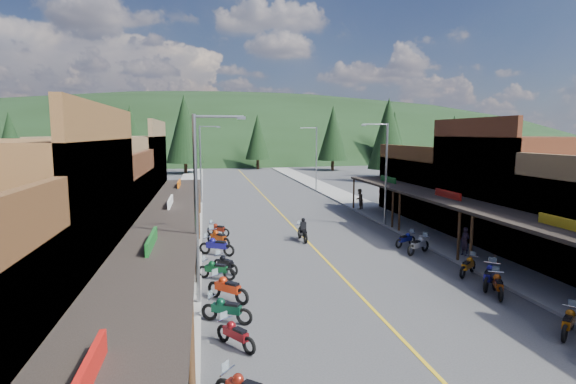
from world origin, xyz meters
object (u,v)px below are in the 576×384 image
streetlight_1 (202,161)px  pine_1 (115,133)px  streetlight_3 (315,156)px  bike_west_5 (228,287)px  pine_6 (454,137)px  pine_4 (333,133)px  pine_9 (394,138)px  pine_7 (80,133)px  bike_east_3 (569,321)px  pedestrian_east_b (359,199)px  pine_8 (88,143)px  bike_west_9 (218,237)px  bike_east_4 (498,284)px  pine_5 (386,130)px  rider_on_bike (303,231)px  pine_11 (388,134)px  bike_west_7 (225,263)px  pine_2 (185,129)px  streetlight_0 (200,201)px  pine_3 (258,137)px  pine_10 (131,136)px  bike_east_7 (418,244)px  bike_east_8 (406,239)px  bike_east_6 (468,265)px  bike_east_5 (489,275)px  pedestrian_east_a (465,241)px  pine_0 (10,138)px  bike_west_3 (236,333)px  bike_west_6 (216,268)px  bike_west_4 (227,308)px  shop_west_2 (77,218)px

streetlight_1 → pine_1: 51.01m
streetlight_3 → bike_west_5: bearing=-109.7°
pine_6 → bike_west_5: size_ratio=4.91×
pine_4 → pine_9: size_ratio=1.16×
streetlight_1 → pine_7: bearing=114.9°
bike_east_3 → pedestrian_east_b: 26.51m
pine_8 → bike_west_9: size_ratio=4.51×
pine_9 → bike_east_3: 59.49m
pine_6 → bike_east_4: pine_6 is taller
pine_1 → pine_7: same height
pine_5 → rider_on_bike: size_ratio=6.41×
pine_9 → pine_11: 8.10m
pine_9 → bike_west_7: bearing=-122.5°
pine_2 → pine_8: bearing=-123.7°
streetlight_0 → pine_3: bearing=81.4°
pine_2 → pedestrian_east_b: pine_2 is taller
pine_10 → bike_east_3: bearing=-68.7°
pine_6 → pine_10: bearing=-167.7°
pine_10 → pine_8: bearing=-111.8°
pine_11 → bike_east_7: size_ratio=5.91×
pine_4 → bike_east_8: (-12.16, -58.39, -6.71)m
bike_east_8 → bike_east_6: bearing=-22.3°
bike_east_4 → pine_2: bearing=129.7°
bike_west_7 → pine_11: bearing=21.4°
pine_5 → bike_east_5: size_ratio=6.31×
streetlight_0 → pedestrian_east_a: size_ratio=4.76×
pine_0 → pedestrian_east_a: (48.08, -63.45, -5.49)m
bike_west_3 → pine_11: bearing=25.8°
pine_10 → bike_west_5: (12.14, -55.77, -6.14)m
pine_4 → pine_10: size_ratio=1.08×
bike_east_6 → pedestrian_east_a: size_ratio=1.15×
pine_1 → pine_5: (58.00, 2.00, 0.75)m
pine_6 → pine_8: 72.11m
streetlight_3 → pine_2: (-16.95, 28.00, 3.53)m
bike_west_6 → pedestrian_east_b: pedestrian_east_b is taller
pine_8 → pine_5: bearing=29.7°
bike_west_4 → streetlight_3: bearing=9.5°
pine_10 → bike_east_7: (23.85, -50.11, -6.19)m
pine_1 → rider_on_bike: bearing=-70.2°
shop_west_2 → bike_east_4: 21.84m
pine_3 → pine_6: (42.00, -2.00, 0.00)m
pine_7 → bike_west_3: pine_7 is taller
pine_6 → bike_west_3: (-51.83, -74.13, -5.94)m
pine_5 → rider_on_bike: (-34.31, -67.64, -7.33)m
streetlight_3 → pine_2: 32.92m
bike_east_6 → pedestrian_east_b: (1.10, 19.51, 0.56)m
pine_3 → rider_on_bike: 62.07m
pine_10 → bike_east_8: 54.30m
streetlight_0 → pine_1: bearing=102.6°
pine_1 → pine_3: pine_1 is taller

